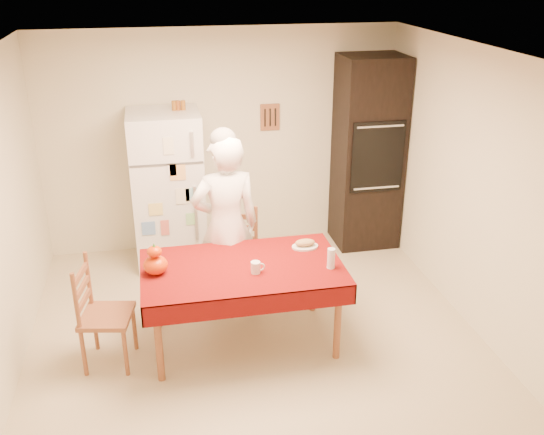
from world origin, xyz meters
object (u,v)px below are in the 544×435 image
object	(u,v)px
refrigerator	(168,189)
bread_plate	(305,247)
oven_cabinet	(368,153)
pumpkin_lower	(156,265)
seated_woman	(226,226)
coffee_mug	(256,267)
dining_table	(242,273)
wine_glass	(331,258)
chair_far	(237,252)
chair_left	(98,310)

from	to	relation	value
refrigerator	bread_plate	xyz separation A→B (m)	(1.15, -1.50, -0.08)
oven_cabinet	pumpkin_lower	size ratio (longest dim) A/B	10.75
refrigerator	seated_woman	world-z (taller)	seated_woman
seated_woman	pumpkin_lower	size ratio (longest dim) A/B	8.57
seated_woman	coffee_mug	bearing A→B (deg)	96.00
dining_table	coffee_mug	xyz separation A→B (m)	(0.09, -0.14, 0.12)
oven_cabinet	dining_table	xyz separation A→B (m)	(-1.74, -1.79, -0.41)
refrigerator	bread_plate	world-z (taller)	refrigerator
dining_table	wine_glass	bearing A→B (deg)	-13.76
dining_table	pumpkin_lower	size ratio (longest dim) A/B	8.30
chair_far	pumpkin_lower	xyz separation A→B (m)	(-0.78, -0.76, 0.33)
pumpkin_lower	bread_plate	distance (m)	1.35
chair_left	pumpkin_lower	distance (m)	0.60
seated_woman	wine_glass	world-z (taller)	seated_woman
pumpkin_lower	refrigerator	bearing A→B (deg)	84.02
coffee_mug	bread_plate	bearing A→B (deg)	35.94
wine_glass	oven_cabinet	bearing A→B (deg)	62.63
refrigerator	oven_cabinet	bearing A→B (deg)	1.18
dining_table	chair_far	size ratio (longest dim) A/B	1.79
oven_cabinet	coffee_mug	world-z (taller)	oven_cabinet
oven_cabinet	bread_plate	distance (m)	1.95
dining_table	seated_woman	distance (m)	0.62
oven_cabinet	dining_table	bearing A→B (deg)	-134.31
chair_far	pumpkin_lower	world-z (taller)	chair_far
oven_cabinet	chair_left	distance (m)	3.52
chair_left	wine_glass	size ratio (longest dim) A/B	5.40
dining_table	chair_far	bearing A→B (deg)	85.25
chair_far	dining_table	bearing A→B (deg)	-78.17
chair_left	dining_table	bearing A→B (deg)	-76.50
refrigerator	coffee_mug	bearing A→B (deg)	-71.52
seated_woman	chair_far	bearing A→B (deg)	-127.90
coffee_mug	bread_plate	size ratio (longest dim) A/B	0.42
dining_table	seated_woman	xyz separation A→B (m)	(-0.06, 0.58, 0.18)
oven_cabinet	dining_table	size ratio (longest dim) A/B	1.29
chair_left	seated_woman	xyz separation A→B (m)	(1.15, 0.63, 0.37)
dining_table	coffee_mug	world-z (taller)	coffee_mug
seated_woman	wine_glass	bearing A→B (deg)	130.24
seated_woman	bread_plate	world-z (taller)	seated_woman
wine_glass	pumpkin_lower	bearing A→B (deg)	172.25
wine_glass	bread_plate	world-z (taller)	wine_glass
chair_far	wine_glass	bearing A→B (deg)	-38.67
chair_left	coffee_mug	bearing A→B (deg)	-82.83
pumpkin_lower	coffee_mug	bearing A→B (deg)	-11.08
seated_woman	pumpkin_lower	world-z (taller)	seated_woman
dining_table	refrigerator	bearing A→B (deg)	107.15
seated_woman	pumpkin_lower	bearing A→B (deg)	35.03
oven_cabinet	seated_woman	bearing A→B (deg)	-146.28
oven_cabinet	pumpkin_lower	distance (m)	3.04
chair_left	coffee_mug	distance (m)	1.34
wine_glass	coffee_mug	bearing A→B (deg)	176.55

